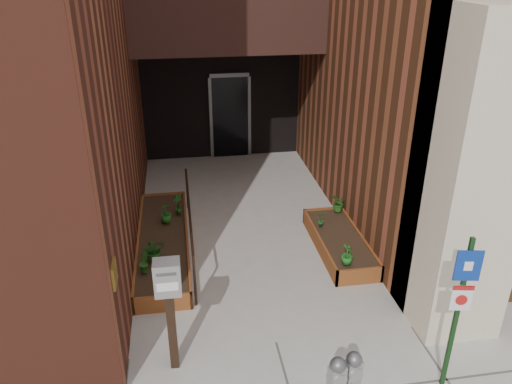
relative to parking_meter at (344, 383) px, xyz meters
name	(u,v)px	position (x,y,z in m)	size (l,w,h in m)	color
ground	(276,343)	(-0.26, 1.90, -1.17)	(80.00, 80.00, 0.00)	#9E9991
planter_left	(163,243)	(-1.81, 4.60, -1.03)	(0.90, 3.60, 0.30)	maroon
planter_right	(339,243)	(1.34, 4.10, -1.03)	(0.80, 2.20, 0.30)	maroon
handrail	(189,213)	(-1.31, 4.55, -0.42)	(0.04, 3.34, 0.90)	black
parking_meter	(344,383)	(0.00, 0.00, 0.00)	(0.35, 0.20, 1.51)	#959597
sign_post	(460,300)	(1.64, 0.83, 0.14)	(0.29, 0.09, 2.12)	#133414
payment_dropbox	(169,293)	(-1.65, 1.70, -0.01)	(0.32, 0.25, 1.61)	black
shrub_left_a	(154,250)	(-1.93, 3.80, -0.66)	(0.36, 0.36, 0.40)	#1D5418
shrub_left_b	(144,262)	(-2.09, 3.51, -0.71)	(0.18, 0.18, 0.32)	#225A19
shrub_left_c	(166,213)	(-1.74, 5.11, -0.68)	(0.21, 0.21, 0.37)	#1E5D1A
shrub_left_d	(178,204)	(-1.51, 5.40, -0.66)	(0.22, 0.22, 0.41)	#1C4F16
shrub_right_a	(347,254)	(1.16, 3.20, -0.69)	(0.20, 0.20, 0.35)	#1E621C
shrub_right_b	(321,219)	(1.09, 4.48, -0.71)	(0.16, 0.16, 0.30)	#1B6122
shrub_right_c	(339,204)	(1.59, 5.00, -0.70)	(0.31, 0.31, 0.34)	#27631C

